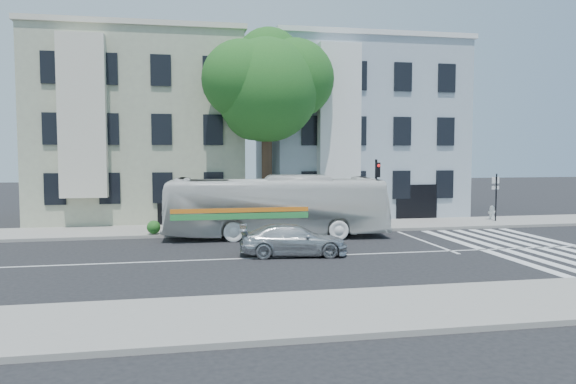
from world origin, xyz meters
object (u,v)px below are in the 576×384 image
object	(u,v)px
sedan	(293,240)
traffic_signal	(377,185)
bus	(276,207)
fire_hydrant	(492,212)

from	to	relation	value
sedan	traffic_signal	world-z (taller)	traffic_signal
bus	traffic_signal	bearing A→B (deg)	-76.24
traffic_signal	fire_hydrant	bearing A→B (deg)	34.52
fire_hydrant	sedan	bearing A→B (deg)	-148.80
bus	fire_hydrant	size ratio (longest dim) A/B	13.40
fire_hydrant	bus	bearing A→B (deg)	-165.42
bus	traffic_signal	world-z (taller)	traffic_signal
sedan	fire_hydrant	world-z (taller)	sedan
bus	fire_hydrant	xyz separation A→B (m)	(13.74, 3.57, -0.95)
bus	sedan	size ratio (longest dim) A/B	2.50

